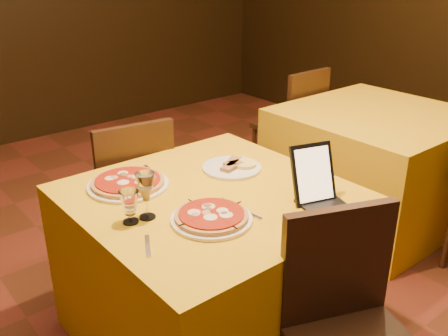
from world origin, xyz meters
TOP-DOWN VIEW (x-y plane):
  - main_table at (-0.09, 0.19)m, footprint 1.10×1.10m
  - side_table at (1.48, 0.43)m, footprint 1.10×1.10m
  - chair_main_far at (-0.09, 0.97)m, footprint 0.41×0.41m
  - chair_side_far at (1.48, 1.23)m, footprint 0.40×0.40m
  - pizza_near at (-0.24, 0.00)m, footprint 0.31×0.31m
  - pizza_far at (-0.33, 0.48)m, footprint 0.35×0.35m
  - cutlet_dish at (0.14, 0.33)m, footprint 0.28×0.28m
  - wine_glass at (-0.41, 0.18)m, footprint 0.09×0.09m
  - water_glass at (-0.48, 0.19)m, footprint 0.08×0.08m
  - tablet at (0.19, -0.12)m, footprint 0.20×0.15m
  - knife at (-0.09, -0.02)m, footprint 0.03×0.19m
  - fork_near at (-0.52, 0.00)m, footprint 0.08×0.13m
  - fork_far at (-0.16, 0.56)m, footprint 0.04×0.15m

SIDE VIEW (x-z plane):
  - main_table at x=-0.09m, z-range 0.00..0.75m
  - side_table at x=1.48m, z-range 0.00..0.75m
  - chair_main_far at x=-0.09m, z-range 0.00..0.91m
  - chair_side_far at x=1.48m, z-range 0.00..0.91m
  - knife at x=-0.09m, z-range 0.75..0.76m
  - fork_near at x=-0.52m, z-range 0.75..0.76m
  - fork_far at x=-0.16m, z-range 0.75..0.76m
  - cutlet_dish at x=0.14m, z-range 0.75..0.78m
  - pizza_near at x=-0.24m, z-range 0.75..0.78m
  - pizza_far at x=-0.33m, z-range 0.75..0.78m
  - water_glass at x=-0.48m, z-range 0.75..0.88m
  - wine_glass at x=-0.41m, z-range 0.75..0.94m
  - tablet at x=0.19m, z-range 0.75..0.99m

